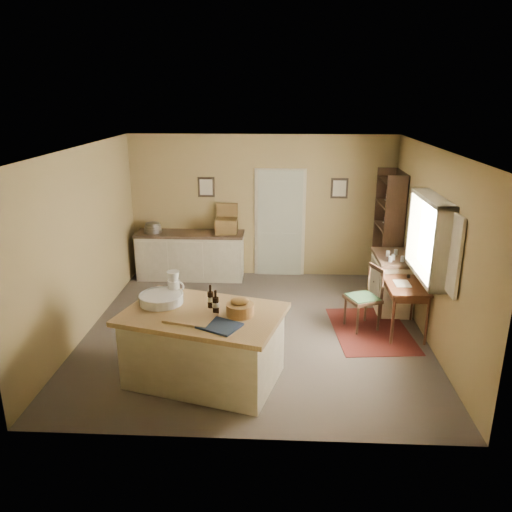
% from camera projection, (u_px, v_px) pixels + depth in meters
% --- Properties ---
extents(ground, '(5.00, 5.00, 0.00)m').
position_uv_depth(ground, '(255.00, 330.00, 7.54)').
color(ground, brown).
rests_on(ground, ground).
extents(wall_back, '(5.00, 0.10, 2.70)m').
position_uv_depth(wall_back, '(262.00, 207.00, 9.49)').
color(wall_back, olive).
rests_on(wall_back, ground).
extents(wall_front, '(5.00, 0.10, 2.70)m').
position_uv_depth(wall_front, '(241.00, 320.00, 4.75)').
color(wall_front, olive).
rests_on(wall_front, ground).
extents(wall_left, '(0.10, 5.00, 2.70)m').
position_uv_depth(wall_left, '(83.00, 242.00, 7.24)').
color(wall_left, olive).
rests_on(wall_left, ground).
extents(wall_right, '(0.10, 5.00, 2.70)m').
position_uv_depth(wall_right, '(432.00, 247.00, 7.00)').
color(wall_right, olive).
rests_on(wall_right, ground).
extents(ceiling, '(5.00, 5.00, 0.00)m').
position_uv_depth(ceiling, '(255.00, 149.00, 6.70)').
color(ceiling, silver).
rests_on(ceiling, wall_back).
extents(door, '(0.97, 0.06, 2.11)m').
position_uv_depth(door, '(280.00, 222.00, 9.54)').
color(door, '#A1A38D').
rests_on(door, ground).
extents(framed_prints, '(2.82, 0.02, 0.38)m').
position_uv_depth(framed_prints, '(272.00, 188.00, 9.35)').
color(framed_prints, black).
rests_on(framed_prints, ground).
extents(window, '(0.25, 1.99, 1.12)m').
position_uv_depth(window, '(432.00, 237.00, 6.75)').
color(window, beige).
rests_on(window, ground).
extents(work_island, '(2.13, 1.67, 1.20)m').
position_uv_depth(work_island, '(203.00, 344.00, 6.12)').
color(work_island, beige).
rests_on(work_island, ground).
extents(sideboard, '(2.04, 0.58, 1.18)m').
position_uv_depth(sideboard, '(191.00, 254.00, 9.54)').
color(sideboard, beige).
rests_on(sideboard, ground).
extents(rug, '(1.24, 1.69, 0.01)m').
position_uv_depth(rug, '(371.00, 330.00, 7.53)').
color(rug, '#571811').
rests_on(rug, ground).
extents(writing_desk, '(0.55, 0.91, 0.82)m').
position_uv_depth(writing_desk, '(405.00, 290.00, 7.30)').
color(writing_desk, '#371C10').
rests_on(writing_desk, ground).
extents(desk_chair, '(0.58, 0.58, 0.95)m').
position_uv_depth(desk_chair, '(363.00, 299.00, 7.47)').
color(desk_chair, black).
rests_on(desk_chair, ground).
extents(right_cabinet, '(0.56, 1.00, 0.99)m').
position_uv_depth(right_cabinet, '(391.00, 282.00, 8.20)').
color(right_cabinet, beige).
rests_on(right_cabinet, ground).
extents(shelving_unit, '(0.36, 0.95, 2.11)m').
position_uv_depth(shelving_unit, '(391.00, 230.00, 9.00)').
color(shelving_unit, black).
rests_on(shelving_unit, ground).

